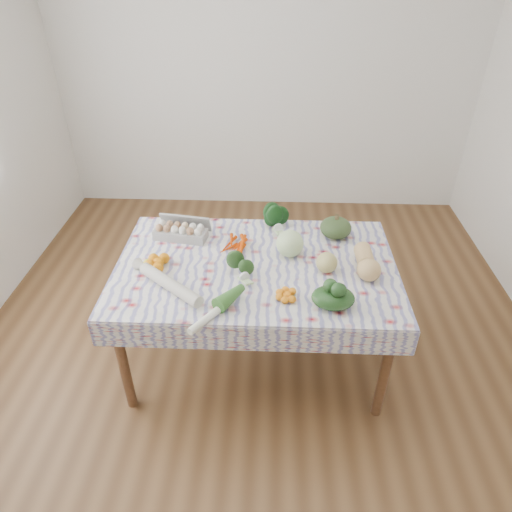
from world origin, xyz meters
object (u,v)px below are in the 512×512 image
dining_table (256,275)px  kabocha_squash (336,228)px  grapefruit (327,263)px  butternut_squash (367,261)px  cabbage (290,244)px  egg_carton (180,232)px

dining_table → kabocha_squash: size_ratio=7.97×
kabocha_squash → grapefruit: kabocha_squash is taller
grapefruit → kabocha_squash: bearing=76.9°
dining_table → butternut_squash: bearing=-3.2°
cabbage → grapefruit: 0.26m
dining_table → egg_carton: egg_carton is taller
egg_carton → butternut_squash: butternut_squash is taller
egg_carton → cabbage: (0.70, -0.16, 0.04)m
kabocha_squash → cabbage: (-0.30, -0.23, 0.02)m
cabbage → butternut_squash: 0.46m
kabocha_squash → cabbage: 0.38m
dining_table → grapefruit: (0.41, -0.05, 0.14)m
cabbage → egg_carton: bearing=166.9°
dining_table → cabbage: (0.20, 0.10, 0.17)m
kabocha_squash → butternut_squash: 0.39m
dining_table → butternut_squash: butternut_squash is taller
dining_table → cabbage: bearing=27.5°
cabbage → butternut_squash: bearing=-17.7°
butternut_squash → grapefruit: bearing=-176.2°
egg_carton → cabbage: 0.71m
butternut_squash → grapefruit: size_ratio=2.41×
cabbage → grapefruit: cabbage is taller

